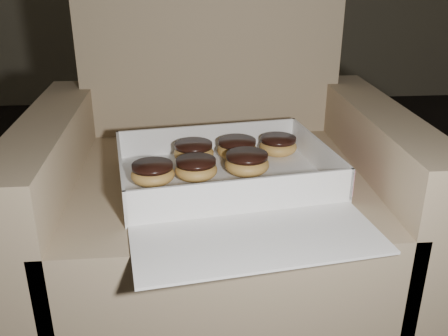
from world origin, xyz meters
name	(u,v)px	position (x,y,z in m)	size (l,w,h in m)	color
armchair	(218,207)	(-0.37, 0.36, 0.27)	(0.82, 0.70, 0.86)	#9A8362
bakery_box	(231,183)	(-0.36, 0.21, 0.40)	(0.49, 0.55, 0.07)	white
donut_a	(153,173)	(-0.51, 0.23, 0.42)	(0.09, 0.09, 0.04)	gold
donut_b	(278,145)	(-0.23, 0.37, 0.42)	(0.09, 0.09, 0.04)	gold
donut_c	(247,163)	(-0.32, 0.27, 0.42)	(0.09, 0.09, 0.05)	gold
donut_d	(237,148)	(-0.33, 0.36, 0.42)	(0.09, 0.09, 0.05)	gold
donut_e	(194,152)	(-0.43, 0.34, 0.42)	(0.09, 0.09, 0.05)	gold
donut_f	(196,169)	(-0.42, 0.25, 0.42)	(0.09, 0.09, 0.04)	gold
crumb_a	(308,180)	(-0.19, 0.22, 0.40)	(0.01, 0.01, 0.00)	black
crumb_b	(223,181)	(-0.37, 0.23, 0.40)	(0.01, 0.01, 0.00)	black
crumb_c	(188,198)	(-0.44, 0.16, 0.40)	(0.01, 0.01, 0.00)	black
crumb_d	(168,205)	(-0.48, 0.13, 0.40)	(0.01, 0.01, 0.00)	black
crumb_e	(266,199)	(-0.29, 0.14, 0.40)	(0.01, 0.01, 0.00)	black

